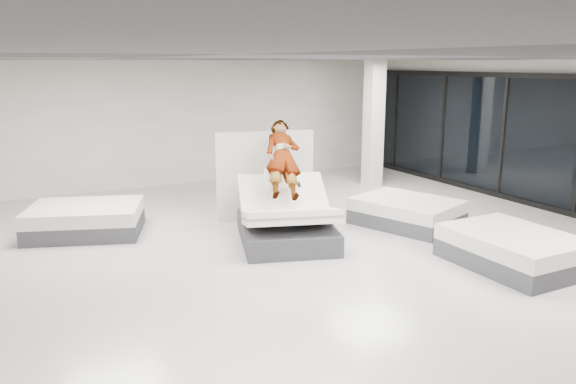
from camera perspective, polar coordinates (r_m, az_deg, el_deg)
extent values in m
plane|color=beige|center=(9.12, 4.51, -7.17)|extent=(14.00, 14.00, 0.00)
plane|color=black|center=(8.56, 4.90, 13.37)|extent=(14.00, 14.00, 0.00)
cube|color=silver|center=(15.03, -9.70, 6.97)|extent=(12.00, 0.04, 3.20)
cube|color=#38383D|center=(10.07, -0.20, -4.06)|extent=(2.14, 2.48, 0.37)
cube|color=silver|center=(10.30, -0.56, -0.49)|extent=(1.81, 1.46, 0.73)
cube|color=slate|center=(10.30, -0.56, -0.49)|extent=(1.81, 1.38, 0.57)
cube|color=silver|center=(9.49, 0.28, -2.52)|extent=(1.83, 1.51, 0.46)
cube|color=slate|center=(9.49, 0.28, -2.52)|extent=(1.84, 1.49, 0.27)
cube|color=white|center=(10.40, -0.72, 1.46)|extent=(0.68, 0.59, 0.34)
imported|color=slate|center=(10.09, -0.49, 2.45)|extent=(1.09, 1.64, 1.67)
cube|color=black|center=(9.84, 1.11, 0.77)|extent=(0.09, 0.15, 0.08)
cube|color=silver|center=(11.35, -2.31, 1.64)|extent=(1.95, 0.54, 1.80)
cube|color=#38383D|center=(11.33, 11.94, -2.60)|extent=(1.98, 2.27, 0.28)
cube|color=silver|center=(11.26, 12.00, -1.33)|extent=(1.98, 2.27, 0.24)
cube|color=#38383D|center=(9.59, 21.81, -6.14)|extent=(1.49, 1.98, 0.30)
cube|color=silver|center=(9.51, 21.95, -4.58)|extent=(1.49, 1.98, 0.25)
cube|color=#38383D|center=(11.19, -19.82, -3.27)|extent=(2.38, 2.07, 0.30)
cube|color=silver|center=(11.12, -19.93, -1.91)|extent=(2.38, 2.07, 0.25)
cube|color=silver|center=(14.61, 8.68, 6.84)|extent=(0.40, 0.40, 3.20)
cube|color=black|center=(13.09, 27.04, -2.04)|extent=(0.12, 13.40, 0.12)
cube|color=black|center=(14.06, 21.04, 5.26)|extent=(0.09, 0.08, 2.80)
cube|color=black|center=(15.45, 15.51, 6.28)|extent=(0.09, 0.08, 2.80)
cube|color=black|center=(16.96, 10.91, 7.09)|extent=(0.09, 0.08, 2.80)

